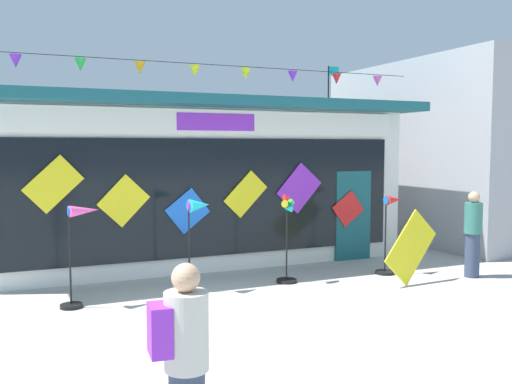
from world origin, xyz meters
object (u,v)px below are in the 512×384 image
at_px(person_near_camera, 184,366).
at_px(person_mid_plaza, 473,234).
at_px(wind_spinner_left, 196,231).
at_px(wind_spinner_center_left, 287,236).
at_px(wind_spinner_center_right, 390,227).
at_px(display_kite_on_ground, 411,247).
at_px(wind_spinner_far_left, 79,240).
at_px(kite_shop_building, 179,178).

relative_size(person_near_camera, person_mid_plaza, 1.00).
height_order(wind_spinner_left, person_near_camera, person_near_camera).
relative_size(wind_spinner_center_left, wind_spinner_center_right, 1.06).
bearing_deg(wind_spinner_left, wind_spinner_center_right, -2.58).
bearing_deg(display_kite_on_ground, wind_spinner_left, 165.28).
bearing_deg(wind_spinner_center_left, wind_spinner_center_right, -3.57).
relative_size(person_near_camera, display_kite_on_ground, 1.33).
xyz_separation_m(wind_spinner_far_left, person_mid_plaza, (7.25, -0.92, -0.21)).
bearing_deg(person_near_camera, person_mid_plaza, -54.29).
height_order(wind_spinner_far_left, wind_spinner_left, wind_spinner_left).
height_order(kite_shop_building, wind_spinner_center_right, kite_shop_building).
height_order(wind_spinner_far_left, person_near_camera, person_near_camera).
bearing_deg(person_mid_plaza, wind_spinner_far_left, 110.85).
distance_m(kite_shop_building, display_kite_on_ground, 6.01).
bearing_deg(wind_spinner_far_left, person_near_camera, -87.62).
distance_m(kite_shop_building, person_mid_plaza, 6.86).
xyz_separation_m(person_near_camera, person_mid_plaza, (7.04, 4.23, -0.03)).
bearing_deg(person_mid_plaza, display_kite_on_ground, 115.66).
xyz_separation_m(wind_spinner_center_right, person_near_camera, (-5.75, -5.12, -0.06)).
distance_m(wind_spinner_left, wind_spinner_center_right, 4.00).
bearing_deg(wind_spinner_center_left, display_kite_on_ground, -24.95).
distance_m(wind_spinner_far_left, person_near_camera, 5.15).
bearing_deg(person_mid_plaza, wind_spinner_center_left, 101.77).
bearing_deg(wind_spinner_left, display_kite_on_ground, -14.72).
bearing_deg(wind_spinner_far_left, kite_shop_building, 56.43).
xyz_separation_m(wind_spinner_center_left, wind_spinner_center_right, (2.23, -0.14, 0.06)).
relative_size(wind_spinner_center_right, person_near_camera, 0.94).
bearing_deg(wind_spinner_far_left, wind_spinner_center_left, 1.73).
relative_size(kite_shop_building, wind_spinner_center_right, 5.96).
xyz_separation_m(kite_shop_building, wind_spinner_center_right, (3.16, -4.25, -0.84)).
xyz_separation_m(wind_spinner_far_left, display_kite_on_ground, (5.81, -0.86, -0.38)).
bearing_deg(person_mid_plaza, wind_spinner_left, 106.61).
height_order(wind_spinner_left, display_kite_on_ground, wind_spinner_left).
distance_m(kite_shop_building, wind_spinner_center_right, 5.36).
bearing_deg(person_mid_plaza, kite_shop_building, 68.91).
height_order(kite_shop_building, wind_spinner_far_left, kite_shop_building).
bearing_deg(person_near_camera, wind_spinner_left, -13.59).
height_order(person_near_camera, display_kite_on_ground, person_near_camera).
bearing_deg(wind_spinner_far_left, person_mid_plaza, -7.21).
xyz_separation_m(wind_spinner_far_left, wind_spinner_center_right, (5.96, -0.03, -0.12)).
bearing_deg(kite_shop_building, wind_spinner_center_right, -53.43).
xyz_separation_m(wind_spinner_left, person_near_camera, (-1.75, -5.30, -0.19)).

